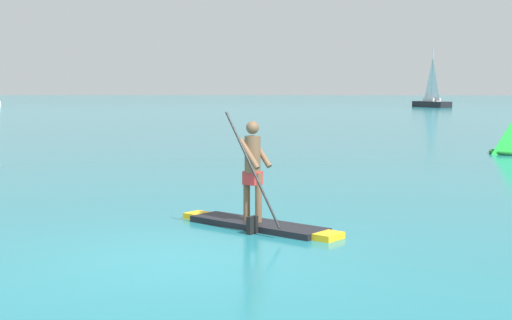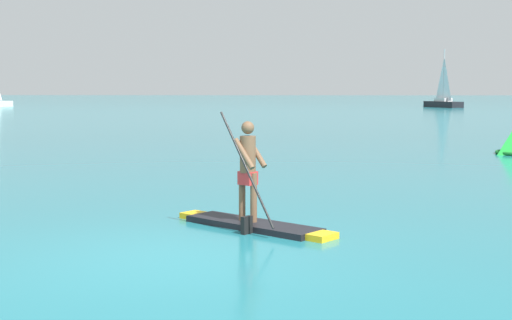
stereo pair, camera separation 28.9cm
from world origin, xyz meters
name	(u,v)px [view 1 (the left image)]	position (x,y,z in m)	size (l,w,h in m)	color
ground	(177,257)	(0.00, 0.00, 0.00)	(440.00, 440.00, 0.00)	#1E727F
paddleboarder_mid_center	(256,205)	(0.99, 2.07, 0.38)	(2.71, 2.20, 1.94)	black
race_marker_buoy	(512,138)	(9.32, 15.55, 0.54)	(1.71, 1.71, 1.21)	green
sailboat_right_horizon	(432,100)	(18.91, 76.40, 0.82)	(3.88, 5.76, 6.87)	black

